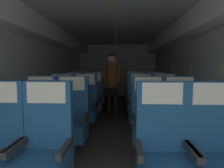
% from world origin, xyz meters
% --- Properties ---
extents(ground, '(3.51, 8.50, 0.02)m').
position_xyz_m(ground, '(0.00, 4.05, -0.01)').
color(ground, '#3D3833').
extents(fuselage_shell, '(3.39, 8.15, 2.24)m').
position_xyz_m(fuselage_shell, '(0.00, 4.31, 1.62)').
color(fuselage_shell, silver).
rests_on(fuselage_shell, ground).
extents(seat_a_left_aisle, '(0.49, 0.47, 1.10)m').
position_xyz_m(seat_a_left_aisle, '(-0.53, 1.58, 0.46)').
color(seat_a_left_aisle, '#38383D').
rests_on(seat_a_left_aisle, ground).
extents(seat_a_right_aisle, '(0.49, 0.47, 1.10)m').
position_xyz_m(seat_a_right_aisle, '(1.01, 1.58, 0.46)').
color(seat_a_right_aisle, '#38383D').
rests_on(seat_a_right_aisle, ground).
extents(seat_a_right_window, '(0.49, 0.47, 1.10)m').
position_xyz_m(seat_a_right_window, '(0.55, 1.58, 0.46)').
color(seat_a_right_window, '#38383D').
rests_on(seat_a_right_window, ground).
extents(seat_b_left_window, '(0.49, 0.47, 1.10)m').
position_xyz_m(seat_b_left_window, '(-1.01, 2.56, 0.46)').
color(seat_b_left_window, '#38383D').
rests_on(seat_b_left_window, ground).
extents(seat_b_left_aisle, '(0.49, 0.47, 1.10)m').
position_xyz_m(seat_b_left_aisle, '(-0.55, 2.57, 0.46)').
color(seat_b_left_aisle, '#38383D').
rests_on(seat_b_left_aisle, ground).
extents(seat_b_right_aisle, '(0.49, 0.47, 1.10)m').
position_xyz_m(seat_b_right_aisle, '(1.00, 2.55, 0.46)').
color(seat_b_right_aisle, '#38383D').
rests_on(seat_b_right_aisle, ground).
extents(seat_b_right_window, '(0.49, 0.47, 1.10)m').
position_xyz_m(seat_b_right_window, '(0.55, 2.55, 0.46)').
color(seat_b_right_window, '#38383D').
rests_on(seat_b_right_window, ground).
extents(seat_c_left_window, '(0.49, 0.47, 1.10)m').
position_xyz_m(seat_c_left_window, '(-1.01, 3.53, 0.46)').
color(seat_c_left_window, '#38383D').
rests_on(seat_c_left_window, ground).
extents(seat_c_left_aisle, '(0.49, 0.47, 1.10)m').
position_xyz_m(seat_c_left_aisle, '(-0.54, 3.53, 0.46)').
color(seat_c_left_aisle, '#38383D').
rests_on(seat_c_left_aisle, ground).
extents(seat_c_right_aisle, '(0.49, 0.47, 1.10)m').
position_xyz_m(seat_c_right_aisle, '(1.01, 3.51, 0.46)').
color(seat_c_right_aisle, '#38383D').
rests_on(seat_c_right_aisle, ground).
extents(seat_c_right_window, '(0.49, 0.47, 1.10)m').
position_xyz_m(seat_c_right_window, '(0.55, 3.51, 0.46)').
color(seat_c_right_window, '#38383D').
rests_on(seat_c_right_window, ground).
extents(seat_d_left_window, '(0.49, 0.47, 1.10)m').
position_xyz_m(seat_d_left_window, '(-1.01, 4.49, 0.46)').
color(seat_d_left_window, '#38383D').
rests_on(seat_d_left_window, ground).
extents(seat_d_left_aisle, '(0.49, 0.47, 1.10)m').
position_xyz_m(seat_d_left_aisle, '(-0.53, 4.47, 0.46)').
color(seat_d_left_aisle, '#38383D').
rests_on(seat_d_left_aisle, ground).
extents(seat_d_right_aisle, '(0.49, 0.47, 1.10)m').
position_xyz_m(seat_d_right_aisle, '(1.00, 4.47, 0.46)').
color(seat_d_right_aisle, '#38383D').
rests_on(seat_d_right_aisle, ground).
extents(seat_d_right_window, '(0.49, 0.47, 1.10)m').
position_xyz_m(seat_d_right_window, '(0.54, 4.47, 0.46)').
color(seat_d_right_window, '#38383D').
rests_on(seat_d_right_window, ground).
extents(seat_e_left_window, '(0.49, 0.47, 1.10)m').
position_xyz_m(seat_e_left_window, '(-1.01, 5.44, 0.46)').
color(seat_e_left_window, '#38383D').
rests_on(seat_e_left_window, ground).
extents(seat_e_left_aisle, '(0.49, 0.47, 1.10)m').
position_xyz_m(seat_e_left_aisle, '(-0.55, 5.43, 0.46)').
color(seat_e_left_aisle, '#38383D').
rests_on(seat_e_left_aisle, ground).
extents(seat_e_right_aisle, '(0.49, 0.47, 1.10)m').
position_xyz_m(seat_e_right_aisle, '(1.00, 5.45, 0.46)').
color(seat_e_right_aisle, '#38383D').
rests_on(seat_e_right_aisle, ground).
extents(seat_e_right_window, '(0.49, 0.47, 1.10)m').
position_xyz_m(seat_e_right_window, '(0.54, 5.45, 0.46)').
color(seat_e_right_window, '#38383D').
rests_on(seat_e_right_window, ground).
extents(flight_attendant, '(0.43, 0.28, 1.57)m').
position_xyz_m(flight_attendant, '(-0.06, 4.60, 0.96)').
color(flight_attendant, black).
rests_on(flight_attendant, ground).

